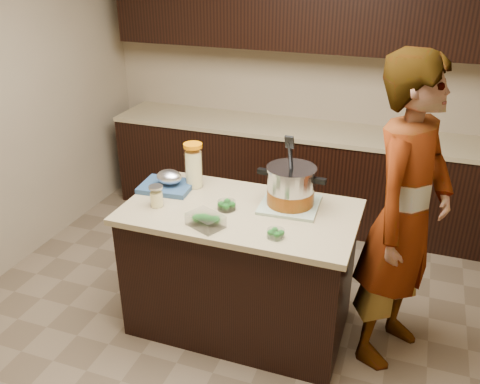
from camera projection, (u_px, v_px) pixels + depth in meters
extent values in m
plane|color=brown|center=(240.00, 322.00, 3.57)|extent=(4.00, 4.00, 0.00)
cube|color=tan|center=(313.00, 71.00, 4.68)|extent=(4.00, 0.04, 2.70)
cube|color=black|center=(300.00, 175.00, 4.82)|extent=(3.60, 0.60, 0.86)
cube|color=tan|center=(303.00, 130.00, 4.63)|extent=(3.60, 0.63, 0.04)
cube|color=black|center=(313.00, 4.00, 4.27)|extent=(3.60, 0.35, 0.75)
cube|color=black|center=(240.00, 272.00, 3.38)|extent=(1.40, 0.75, 0.86)
cube|color=tan|center=(240.00, 212.00, 3.19)|extent=(1.46, 0.81, 0.04)
cube|color=#587D54|center=(290.00, 205.00, 3.21)|extent=(0.38, 0.38, 0.02)
cylinder|color=#B7B7BC|center=(291.00, 187.00, 3.16)|extent=(0.31, 0.31, 0.23)
cylinder|color=brown|center=(290.00, 196.00, 3.19)|extent=(0.31, 0.31, 0.09)
cylinder|color=#B7B7BC|center=(292.00, 169.00, 3.11)|extent=(0.33, 0.33, 0.02)
cube|color=black|center=(263.00, 171.00, 3.19)|extent=(0.08, 0.04, 0.03)
cube|color=black|center=(320.00, 181.00, 3.06)|extent=(0.08, 0.04, 0.03)
cylinder|color=black|center=(291.00, 161.00, 3.05)|extent=(0.03, 0.12, 0.28)
cylinder|color=#F3E394|center=(194.00, 169.00, 3.43)|extent=(0.12, 0.12, 0.25)
cylinder|color=white|center=(194.00, 167.00, 3.42)|extent=(0.13, 0.13, 0.28)
cylinder|color=orange|center=(193.00, 146.00, 3.36)|extent=(0.14, 0.14, 0.02)
cylinder|color=#F3E394|center=(157.00, 199.00, 3.20)|extent=(0.09, 0.09, 0.10)
cylinder|color=white|center=(156.00, 197.00, 3.19)|extent=(0.10, 0.10, 0.13)
cylinder|color=silver|center=(156.00, 186.00, 3.16)|extent=(0.11, 0.11, 0.02)
cylinder|color=silver|center=(227.00, 205.00, 3.17)|extent=(0.12, 0.12, 0.06)
cylinder|color=silver|center=(276.00, 234.00, 2.86)|extent=(0.12, 0.12, 0.05)
cube|color=silver|center=(206.00, 220.00, 2.97)|extent=(0.25, 0.22, 0.07)
cube|color=navy|center=(167.00, 186.00, 3.44)|extent=(0.36, 0.30, 0.03)
ellipsoid|color=silver|center=(169.00, 178.00, 3.41)|extent=(0.18, 0.14, 0.10)
imported|color=gray|center=(405.00, 217.00, 2.95)|extent=(0.69, 0.82, 1.93)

